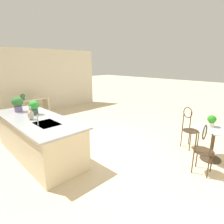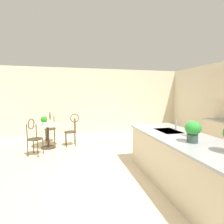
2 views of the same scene
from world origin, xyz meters
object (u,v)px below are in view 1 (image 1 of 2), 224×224
(bistro_table, at_px, (213,141))
(chair_by_island, at_px, (189,126))
(potted_plant_counter_near, at_px, (34,107))
(vase_on_counter, at_px, (31,115))
(potted_plant_counter_far, at_px, (18,103))
(writing_desk, at_px, (32,104))
(potted_plant_on_table, at_px, (212,120))
(chair_toward_desk, at_px, (204,147))
(potted_plant_on_desk, at_px, (23,97))

(bistro_table, distance_m, chair_by_island, 0.73)
(bistro_table, xyz_separation_m, potted_plant_counter_near, (3.23, 2.56, 0.67))
(bistro_table, height_order, vase_on_counter, vase_on_counter)
(bistro_table, xyz_separation_m, vase_on_counter, (2.88, 2.79, 0.58))
(chair_by_island, relative_size, potted_plant_counter_far, 2.71)
(writing_desk, bearing_deg, vase_on_counter, 158.68)
(vase_on_counter, bearing_deg, potted_plant_on_table, -133.97)
(chair_toward_desk, xyz_separation_m, potted_plant_counter_near, (3.28, 1.84, 0.54))
(bistro_table, distance_m, potted_plant_counter_near, 4.18)
(potted_plant_on_table, xyz_separation_m, potted_plant_counter_near, (3.12, 2.65, 0.22))
(chair_by_island, xyz_separation_m, potted_plant_on_desk, (5.50, 2.08, 0.31))
(bistro_table, height_order, potted_plant_counter_far, potted_plant_counter_far)
(bistro_table, bearing_deg, chair_toward_desk, 94.00)
(potted_plant_counter_far, bearing_deg, chair_toward_desk, -152.24)
(chair_toward_desk, bearing_deg, potted_plant_counter_far, 27.76)
(bistro_table, xyz_separation_m, chair_toward_desk, (-0.05, 0.73, 0.13))
(chair_toward_desk, height_order, potted_plant_counter_near, potted_plant_counter_near)
(chair_by_island, distance_m, chair_toward_desk, 1.23)
(potted_plant_on_table, bearing_deg, chair_toward_desk, 101.24)
(bistro_table, height_order, writing_desk, same)
(potted_plant_on_table, distance_m, vase_on_counter, 3.99)
(potted_plant_on_desk, bearing_deg, vase_on_counter, 163.42)
(chair_toward_desk, bearing_deg, vase_on_counter, 35.08)
(writing_desk, relative_size, potted_plant_counter_far, 3.12)
(chair_toward_desk, height_order, potted_plant_on_table, chair_toward_desk)
(potted_plant_on_table, xyz_separation_m, potted_plant_counter_far, (3.67, 2.83, 0.25))
(writing_desk, relative_size, potted_plant_counter_near, 3.51)
(potted_plant_on_table, height_order, potted_plant_counter_near, potted_plant_counter_near)
(chair_by_island, height_order, vase_on_counter, vase_on_counter)
(bistro_table, bearing_deg, writing_desk, 13.08)
(chair_toward_desk, distance_m, potted_plant_on_table, 0.89)
(potted_plant_counter_far, relative_size, vase_on_counter, 1.33)
(bistro_table, distance_m, potted_plant_on_table, 0.47)
(bistro_table, bearing_deg, vase_on_counter, 44.04)
(potted_plant_on_table, bearing_deg, writing_desk, 14.06)
(chair_by_island, bearing_deg, potted_plant_counter_far, 44.05)
(chair_toward_desk, relative_size, potted_plant_on_desk, 4.29)
(writing_desk, bearing_deg, potted_plant_counter_near, 160.10)
(chair_by_island, distance_m, potted_plant_counter_near, 3.87)
(chair_toward_desk, bearing_deg, bistro_table, -86.00)
(potted_plant_counter_far, bearing_deg, potted_plant_counter_near, -161.81)
(potted_plant_counter_near, height_order, potted_plant_counter_far, potted_plant_counter_far)
(chair_by_island, bearing_deg, writing_desk, 17.15)
(chair_toward_desk, relative_size, potted_plant_counter_far, 2.71)
(chair_by_island, xyz_separation_m, potted_plant_counter_far, (3.12, 3.02, 0.57))
(writing_desk, xyz_separation_m, potted_plant_on_table, (-6.17, -1.54, 0.38))
(writing_desk, relative_size, potted_plant_on_desk, 4.94)
(chair_by_island, height_order, potted_plant_counter_near, potted_plant_counter_near)
(chair_toward_desk, height_order, writing_desk, chair_toward_desk)
(chair_toward_desk, distance_m, vase_on_counter, 3.61)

